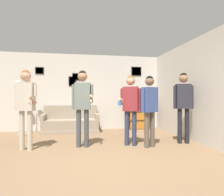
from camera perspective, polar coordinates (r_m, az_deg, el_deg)
ground_plane at (r=3.47m, az=-2.74°, el=-19.41°), size 20.00×20.00×0.00m
wall_back at (r=7.27m, az=-6.85°, el=1.72°), size 7.65×0.08×2.70m
wall_right at (r=6.07m, az=20.26°, el=1.95°), size 0.06×6.39×2.70m
couch at (r=6.90m, az=-11.76°, el=-7.07°), size 1.86×0.80×0.87m
bookshelf at (r=7.42m, az=7.43°, el=-5.09°), size 0.83×0.30×0.96m
floor_lamp at (r=6.82m, az=-24.16°, el=1.91°), size 0.47×0.28×1.79m
person_player_foreground_left at (r=4.77m, az=-23.42°, el=-0.59°), size 0.49×0.54×1.77m
person_player_foreground_center at (r=4.71m, az=-8.42°, el=-0.38°), size 0.50×0.51×1.79m
person_watcher_holding_cup at (r=4.83m, az=5.31°, el=-1.25°), size 0.58×0.37×1.69m
person_spectator_near_bookshelf at (r=4.73m, az=10.69°, el=-1.53°), size 0.46×0.33×1.67m
person_spectator_far_right at (r=5.36m, az=19.73°, el=-0.38°), size 0.49×0.28×1.79m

